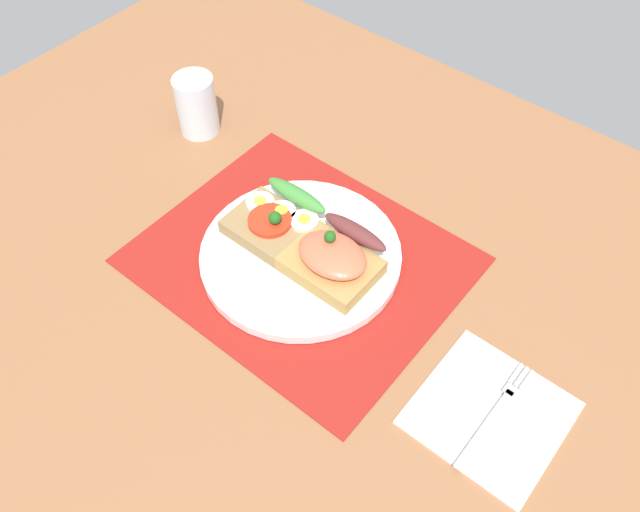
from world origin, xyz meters
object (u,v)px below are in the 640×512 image
object	(u,v)px
napkin	(490,413)
drinking_glass	(196,105)
plate	(301,255)
sandwich_salmon	(335,257)
fork	(496,412)
sandwich_egg_tomato	(278,219)

from	to	relation	value
napkin	drinking_glass	world-z (taller)	drinking_glass
plate	sandwich_salmon	world-z (taller)	sandwich_salmon
plate	drinking_glass	world-z (taller)	drinking_glass
napkin	fork	bearing A→B (deg)	21.50
sandwich_egg_tomato	drinking_glass	world-z (taller)	drinking_glass
plate	sandwich_egg_tomato	distance (cm)	5.26
plate	napkin	size ratio (longest dim) A/B	1.69
plate	sandwich_salmon	bearing A→B (deg)	7.16
drinking_glass	sandwich_salmon	bearing A→B (deg)	-15.59
sandwich_egg_tomato	sandwich_salmon	distance (cm)	9.37
napkin	fork	world-z (taller)	fork
sandwich_egg_tomato	fork	xyz separation A→B (cm)	(33.24, -4.30, -2.34)
plate	fork	size ratio (longest dim) A/B	1.70
plate	sandwich_egg_tomato	world-z (taller)	sandwich_egg_tomato
plate	fork	world-z (taller)	plate
sandwich_salmon	drinking_glass	world-z (taller)	drinking_glass
plate	fork	distance (cm)	28.76
drinking_glass	sandwich_egg_tomato	bearing A→B (deg)	-20.17
fork	sandwich_salmon	bearing A→B (deg)	171.31
sandwich_egg_tomato	sandwich_salmon	xyz separation A→B (cm)	(9.34, -0.64, 0.53)
sandwich_egg_tomato	fork	world-z (taller)	sandwich_egg_tomato
plate	fork	xyz separation A→B (cm)	(28.60, -3.06, -0.20)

